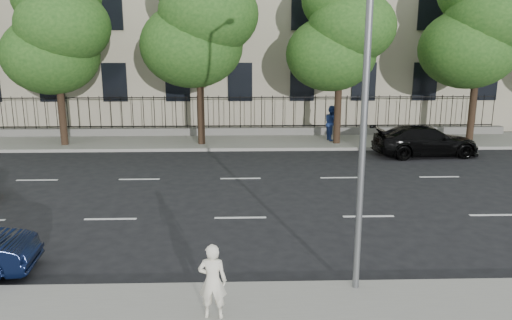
{
  "coord_description": "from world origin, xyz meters",
  "views": [
    {
      "loc": [
        0.04,
        -12.1,
        5.37
      ],
      "look_at": [
        0.5,
        3.0,
        1.72
      ],
      "focal_mm": 35.0,
      "sensor_mm": 36.0,
      "label": 1
    }
  ],
  "objects": [
    {
      "name": "woman_near",
      "position": [
        -0.52,
        -3.41,
        0.9
      ],
      "size": [
        0.57,
        0.4,
        1.5
      ],
      "primitive_type": "imported",
      "rotation": [
        0.0,
        0.0,
        3.07
      ],
      "color": "white",
      "rests_on": "near_sidewalk"
    },
    {
      "name": "tree_b",
      "position": [
        -8.96,
        13.36,
        5.84
      ],
      "size": [
        5.53,
        5.12,
        8.97
      ],
      "color": "#382619",
      "rests_on": "far_sidewalk"
    },
    {
      "name": "tree_e",
      "position": [
        12.04,
        13.36,
        6.2
      ],
      "size": [
        5.71,
        5.31,
        9.46
      ],
      "color": "#382619",
      "rests_on": "far_sidewalk"
    },
    {
      "name": "lane_markings",
      "position": [
        0.0,
        4.75,
        0.01
      ],
      "size": [
        49.6,
        4.62,
        0.01
      ],
      "primitive_type": null,
      "color": "silver",
      "rests_on": "ground"
    },
    {
      "name": "tree_d",
      "position": [
        5.04,
        13.36,
        5.84
      ],
      "size": [
        5.34,
        4.94,
        8.84
      ],
      "color": "#382619",
      "rests_on": "far_sidewalk"
    },
    {
      "name": "street_light",
      "position": [
        2.5,
        -1.77,
        5.15
      ],
      "size": [
        0.25,
        3.32,
        8.05
      ],
      "color": "slate",
      "rests_on": "near_sidewalk"
    },
    {
      "name": "pedestrian_far",
      "position": [
        4.86,
        13.97,
        1.07
      ],
      "size": [
        0.85,
        1.01,
        1.85
      ],
      "primitive_type": "imported",
      "rotation": [
        0.0,
        0.0,
        1.76
      ],
      "color": "navy",
      "rests_on": "far_sidewalk"
    },
    {
      "name": "iron_fence",
      "position": [
        0.0,
        15.7,
        0.65
      ],
      "size": [
        30.0,
        0.5,
        2.2
      ],
      "color": "slate",
      "rests_on": "far_sidewalk"
    },
    {
      "name": "far_sidewalk",
      "position": [
        0.0,
        14.0,
        0.07
      ],
      "size": [
        60.0,
        4.0,
        0.15
      ],
      "primitive_type": "cube",
      "color": "gray",
      "rests_on": "ground"
    },
    {
      "name": "ground",
      "position": [
        0.0,
        0.0,
        0.0
      ],
      "size": [
        120.0,
        120.0,
        0.0
      ],
      "primitive_type": "plane",
      "color": "black",
      "rests_on": "ground"
    },
    {
      "name": "black_sedan",
      "position": [
        8.76,
        10.79,
        0.72
      ],
      "size": [
        5.11,
        2.42,
        1.44
      ],
      "primitive_type": "imported",
      "rotation": [
        0.0,
        0.0,
        1.65
      ],
      "color": "black",
      "rests_on": "ground"
    },
    {
      "name": "tree_c",
      "position": [
        -1.96,
        13.36,
        6.41
      ],
      "size": [
        5.89,
        5.5,
        9.8
      ],
      "color": "#382619",
      "rests_on": "far_sidewalk"
    }
  ]
}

